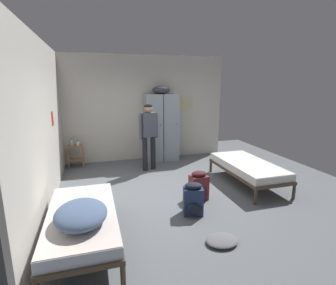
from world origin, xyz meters
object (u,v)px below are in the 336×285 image
object	(u,v)px
clothes_pile_grey	(222,240)
backpack_maroon	(199,186)
locker_bank	(161,126)
person_traveler	(149,131)
backpack_navy	(193,200)
bedding_heap	(81,214)
water_bottle	(71,142)
shelf_unit	(76,154)
bed_right	(248,167)
bed_left_front	(82,219)
lotion_bottle	(78,143)

from	to	relation	value
clothes_pile_grey	backpack_maroon	bearing A→B (deg)	80.12
locker_bank	person_traveler	world-z (taller)	locker_bank
locker_bank	person_traveler	bearing A→B (deg)	-124.60
backpack_maroon	backpack_navy	bearing A→B (deg)	-122.22
bedding_heap	water_bottle	xyz separation A→B (m)	(-0.34, 3.91, 0.05)
shelf_unit	bed_right	xyz separation A→B (m)	(3.61, -2.29, 0.04)
shelf_unit	bedding_heap	world-z (taller)	bedding_heap
water_bottle	backpack_navy	world-z (taller)	water_bottle
bed_left_front	clothes_pile_grey	xyz separation A→B (m)	(1.81, -0.50, -0.34)
backpack_maroon	bed_right	bearing A→B (deg)	17.96
shelf_unit	backpack_maroon	world-z (taller)	shelf_unit
locker_bank	water_bottle	bearing A→B (deg)	179.19
bed_right	clothes_pile_grey	xyz separation A→B (m)	(-1.55, -1.80, -0.34)
backpack_navy	clothes_pile_grey	distance (m)	0.90
backpack_maroon	lotion_bottle	bearing A→B (deg)	129.83
locker_bank	bed_left_front	world-z (taller)	locker_bank
clothes_pile_grey	bedding_heap	bearing A→B (deg)	173.50
water_bottle	bedding_heap	bearing A→B (deg)	-85.07
bed_right	water_bottle	xyz separation A→B (m)	(-3.69, 2.31, 0.28)
person_traveler	water_bottle	size ratio (longest dim) A/B	8.62
bed_right	bed_left_front	size ratio (longest dim) A/B	1.00
backpack_maroon	backpack_navy	xyz separation A→B (m)	(-0.32, -0.50, 0.00)
water_bottle	clothes_pile_grey	bearing A→B (deg)	-62.50
person_traveler	backpack_maroon	distance (m)	2.15
shelf_unit	backpack_navy	bearing A→B (deg)	-58.36
shelf_unit	bedding_heap	xyz separation A→B (m)	(0.26, -3.89, 0.26)
bedding_heap	person_traveler	distance (m)	3.49
clothes_pile_grey	locker_bank	bearing A→B (deg)	86.65
bed_left_front	person_traveler	distance (m)	3.27
water_bottle	backpack_maroon	distance (m)	3.65
shelf_unit	water_bottle	xyz separation A→B (m)	(-0.08, 0.02, 0.31)
water_bottle	backpack_navy	size ratio (longest dim) A/B	0.35
bed_right	backpack_navy	bearing A→B (deg)	-150.28
bed_left_front	person_traveler	world-z (taller)	person_traveler
backpack_maroon	person_traveler	bearing A→B (deg)	105.07
person_traveler	backpack_maroon	bearing A→B (deg)	-74.93
bedding_heap	backpack_maroon	distance (m)	2.38
bed_right	lotion_bottle	world-z (taller)	lotion_bottle
bed_left_front	lotion_bottle	bearing A→B (deg)	92.90
bedding_heap	lotion_bottle	distance (m)	3.85
lotion_bottle	clothes_pile_grey	size ratio (longest dim) A/B	0.34
backpack_navy	locker_bank	bearing A→B (deg)	84.36
bedding_heap	backpack_navy	xyz separation A→B (m)	(1.73, 0.67, -0.35)
bed_right	bedding_heap	distance (m)	3.72
bedding_heap	backpack_maroon	size ratio (longest dim) A/B	1.44
person_traveler	lotion_bottle	distance (m)	1.89
bed_right	backpack_navy	xyz separation A→B (m)	(-1.63, -0.93, -0.12)
locker_bank	clothes_pile_grey	xyz separation A→B (m)	(-0.24, -4.08, -0.93)
backpack_maroon	backpack_navy	world-z (taller)	same
bed_right	water_bottle	distance (m)	4.36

